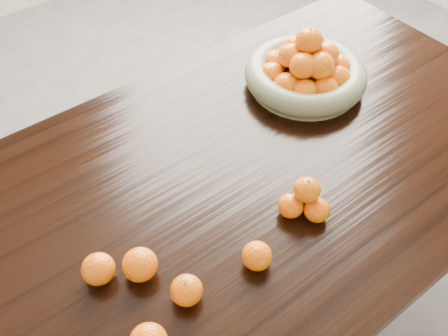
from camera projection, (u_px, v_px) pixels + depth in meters
ground at (216, 322)px, 1.80m from camera, size 5.00×5.00×0.00m
dining_table at (213, 210)px, 1.32m from camera, size 2.00×1.00×0.75m
fruit_bowl at (306, 71)px, 1.49m from camera, size 0.37×0.37×0.19m
orange_pyramid at (305, 199)px, 1.18m from camera, size 0.12×0.12×0.10m
loose_orange_0 at (186, 290)px, 1.02m from camera, size 0.07×0.07×0.06m
loose_orange_1 at (140, 265)px, 1.06m from camera, size 0.08×0.08×0.07m
loose_orange_2 at (257, 256)px, 1.08m from camera, size 0.07×0.07×0.06m
loose_orange_3 at (98, 269)px, 1.06m from camera, size 0.07×0.07×0.07m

